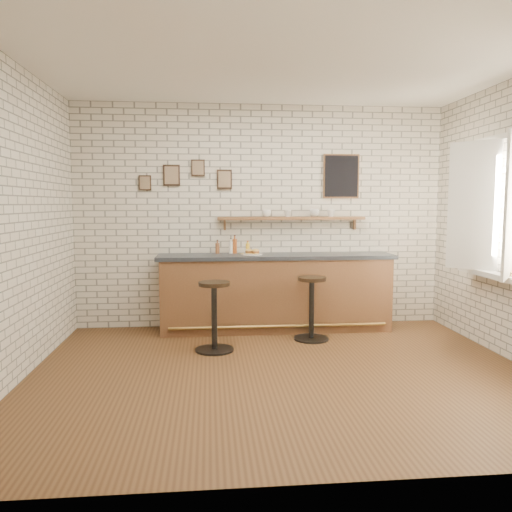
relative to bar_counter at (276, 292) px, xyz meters
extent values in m
plane|color=brown|center=(-0.16, -1.70, -0.51)|extent=(5.00, 5.00, 0.00)
cube|color=brown|center=(0.00, 0.00, -0.03)|extent=(3.00, 0.58, 0.96)
cube|color=#2D333A|center=(0.00, 0.00, 0.48)|extent=(3.10, 0.62, 0.05)
cylinder|color=olive|center=(0.00, -0.32, -0.39)|extent=(2.79, 0.04, 0.04)
cylinder|color=white|center=(-0.32, -0.01, 0.51)|extent=(0.28, 0.28, 0.01)
cylinder|color=gold|center=(-0.27, 0.02, 0.52)|extent=(0.05, 0.05, 0.00)
cylinder|color=gold|center=(-0.30, -0.02, 0.52)|extent=(0.05, 0.05, 0.00)
cylinder|color=gold|center=(-0.44, 0.06, 0.52)|extent=(0.06, 0.06, 0.00)
cylinder|color=gold|center=(-0.29, 0.03, 0.52)|extent=(0.06, 0.06, 0.00)
cylinder|color=gold|center=(-0.44, -0.06, 0.52)|extent=(0.06, 0.06, 0.00)
cylinder|color=gold|center=(-0.26, -0.01, 0.52)|extent=(0.04, 0.04, 0.00)
cylinder|color=gold|center=(-0.33, -0.05, 0.52)|extent=(0.05, 0.05, 0.00)
cylinder|color=gold|center=(-0.44, -0.08, 0.52)|extent=(0.04, 0.04, 0.00)
cylinder|color=gold|center=(-0.47, 0.00, 0.52)|extent=(0.05, 0.05, 0.00)
cylinder|color=gold|center=(-0.29, -0.06, 0.52)|extent=(0.06, 0.06, 0.00)
cylinder|color=brown|center=(-0.77, 0.19, 0.57)|extent=(0.06, 0.06, 0.14)
cylinder|color=brown|center=(-0.77, 0.19, 0.66)|extent=(0.02, 0.02, 0.03)
cylinder|color=black|center=(-0.77, 0.19, 0.68)|extent=(0.02, 0.02, 0.01)
cylinder|color=white|center=(-0.59, 0.19, 0.58)|extent=(0.05, 0.05, 0.16)
cylinder|color=white|center=(-0.59, 0.19, 0.68)|extent=(0.02, 0.02, 0.04)
cylinder|color=black|center=(-0.59, 0.19, 0.70)|extent=(0.02, 0.02, 0.01)
cylinder|color=brown|center=(-0.53, 0.19, 0.60)|extent=(0.06, 0.06, 0.19)
cylinder|color=brown|center=(-0.53, 0.19, 0.72)|extent=(0.02, 0.02, 0.04)
cylinder|color=black|center=(-0.53, 0.19, 0.75)|extent=(0.02, 0.02, 0.01)
cylinder|color=yellow|center=(-0.36, 0.19, 0.57)|extent=(0.05, 0.05, 0.13)
cylinder|color=yellow|center=(-0.36, 0.19, 0.65)|extent=(0.02, 0.02, 0.03)
cylinder|color=maroon|center=(-0.36, 0.19, 0.67)|extent=(0.03, 0.03, 0.01)
cylinder|color=black|center=(-0.83, -0.90, -0.50)|extent=(0.44, 0.44, 0.02)
cylinder|color=black|center=(-0.83, -0.90, -0.12)|extent=(0.07, 0.07, 0.73)
cylinder|color=black|center=(-0.83, -0.90, 0.27)|extent=(0.37, 0.37, 0.04)
cylinder|color=black|center=(0.37, -0.54, -0.50)|extent=(0.43, 0.43, 0.02)
cylinder|color=black|center=(0.37, -0.54, -0.13)|extent=(0.07, 0.07, 0.72)
cylinder|color=black|center=(0.37, -0.54, 0.25)|extent=(0.36, 0.36, 0.04)
cube|color=brown|center=(0.24, 0.20, 0.97)|extent=(2.00, 0.18, 0.04)
cube|color=brown|center=(-0.66, 0.27, 0.89)|extent=(0.03, 0.04, 0.16)
cube|color=brown|center=(1.14, 0.27, 0.89)|extent=(0.03, 0.04, 0.16)
imported|color=white|center=(-0.10, 0.20, 1.04)|extent=(0.12, 0.12, 0.10)
imported|color=white|center=(0.19, 0.20, 1.04)|extent=(0.13, 0.13, 0.09)
imported|color=white|center=(0.55, 0.20, 1.05)|extent=(0.18, 0.18, 0.11)
imported|color=white|center=(0.78, 0.20, 1.04)|extent=(0.14, 0.14, 0.10)
cube|color=black|center=(-1.36, 0.28, 1.54)|extent=(0.22, 0.02, 0.28)
cube|color=black|center=(-1.01, 0.28, 1.64)|extent=(0.18, 0.02, 0.22)
cube|color=black|center=(-0.66, 0.28, 1.49)|extent=(0.20, 0.02, 0.26)
cube|color=black|center=(-1.71, 0.28, 1.44)|extent=(0.16, 0.02, 0.20)
cube|color=black|center=(0.94, 0.28, 1.54)|extent=(0.46, 0.02, 0.56)
cube|color=white|center=(2.24, -1.40, 0.39)|extent=(0.20, 1.35, 0.06)
cube|color=white|center=(2.31, -1.40, 1.89)|extent=(0.05, 1.30, 0.06)
cube|color=white|center=(2.31, -1.40, 0.39)|extent=(0.05, 1.30, 0.06)
cube|color=white|center=(2.31, -0.80, 1.14)|extent=(0.05, 0.06, 1.50)
cube|color=white|center=(2.16, -1.70, 1.14)|extent=(0.40, 0.46, 1.46)
cube|color=white|center=(2.16, -1.10, 1.14)|extent=(0.40, 0.46, 1.46)
imported|color=tan|center=(2.22, -1.59, 0.44)|extent=(0.21, 0.27, 0.02)
imported|color=tan|center=(2.22, -1.62, 0.46)|extent=(0.20, 0.26, 0.02)
camera|label=1|loc=(-0.88, -6.48, 1.17)|focal=35.00mm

